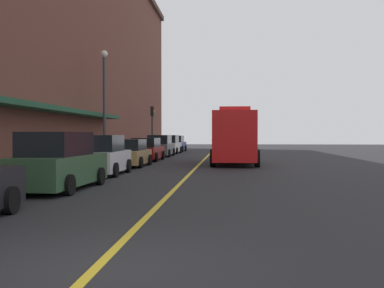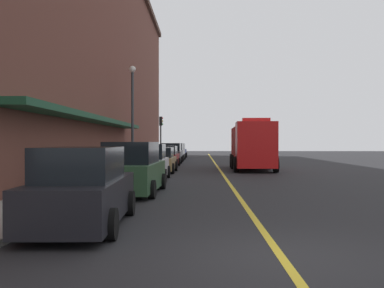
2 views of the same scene
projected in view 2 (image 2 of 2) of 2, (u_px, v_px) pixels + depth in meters
name	position (u px, v px, depth m)	size (l,w,h in m)	color
ground_plane	(218.00, 167.00, 32.16)	(112.00, 112.00, 0.00)	#232326
sidewalk_left	(136.00, 166.00, 32.27)	(2.40, 70.00, 0.15)	#9E9B93
lane_center_stripe	(218.00, 167.00, 32.16)	(0.16, 70.00, 0.01)	gold
brick_building_left	(59.00, 45.00, 31.31)	(9.68, 64.00, 17.92)	brown
parked_car_0	(83.00, 190.00, 9.73)	(2.09, 4.68, 1.81)	black
parked_car_1	(133.00, 170.00, 15.95)	(2.19, 4.84, 1.92)	#2D5133
parked_car_2	(149.00, 163.00, 21.60)	(2.00, 4.20, 1.81)	silver
parked_car_3	(160.00, 161.00, 26.99)	(2.02, 4.22, 1.57)	#A5844C
parked_car_4	(166.00, 157.00, 32.93)	(2.07, 4.73, 1.61)	maroon
parked_car_5	(171.00, 154.00, 39.29)	(2.11, 4.85, 1.80)	#595B60
parked_car_6	(175.00, 152.00, 45.00)	(2.15, 4.48, 1.79)	silver
parked_car_7	(177.00, 151.00, 50.35)	(2.20, 4.68, 1.73)	navy
fire_truck	(252.00, 146.00, 29.63)	(2.96, 7.75, 3.41)	red
parking_meter_0	(40.00, 177.00, 10.69)	(0.14, 0.18, 1.33)	#4C4C51
parking_meter_1	(147.00, 153.00, 32.58)	(0.14, 0.18, 1.33)	#4C4C51
street_lamp_left	(132.00, 105.00, 29.20)	(0.44, 0.44, 6.94)	#33383D
traffic_light_near	(161.00, 130.00, 43.19)	(0.38, 0.36, 4.30)	#232326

